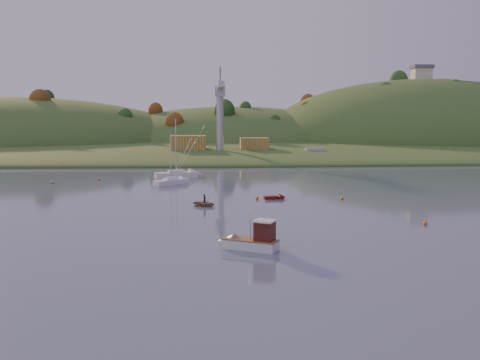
{
  "coord_description": "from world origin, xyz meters",
  "views": [
    {
      "loc": [
        -1.5,
        -45.59,
        12.71
      ],
      "look_at": [
        3.04,
        32.13,
        3.64
      ],
      "focal_mm": 40.0,
      "sensor_mm": 36.0,
      "label": 1
    }
  ],
  "objects": [
    {
      "name": "buoy_1",
      "position": [
        6.02,
        37.02,
        0.25
      ],
      "size": [
        0.5,
        0.5,
        0.5
      ],
      "primitive_type": "sphere",
      "color": "orange",
      "rests_on": "ground"
    },
    {
      "name": "dock_crane",
      "position": [
        2.0,
        118.39,
        17.17
      ],
      "size": [
        3.2,
        28.0,
        20.3
      ],
      "color": "#B7B7BC",
      "rests_on": "wharf"
    },
    {
      "name": "wharf",
      "position": [
        5.0,
        122.0,
        1.2
      ],
      "size": [
        42.0,
        16.0,
        2.4
      ],
      "primitive_type": "cube",
      "color": "slate",
      "rests_on": "ground"
    },
    {
      "name": "sailboat_far",
      "position": [
        -8.46,
        67.81,
        0.79
      ],
      "size": [
        9.37,
        5.34,
        12.45
      ],
      "rotation": [
        0.0,
        0.0,
        0.32
      ],
      "color": "silver",
      "rests_on": "ground"
    },
    {
      "name": "far_shore",
      "position": [
        0.0,
        230.0,
        0.0
      ],
      "size": [
        620.0,
        220.0,
        1.5
      ],
      "primitive_type": "cube",
      "color": "#2B481D",
      "rests_on": "ground"
    },
    {
      "name": "ground",
      "position": [
        0.0,
        0.0,
        0.0
      ],
      "size": [
        500.0,
        500.0,
        0.0
      ],
      "primitive_type": "plane",
      "color": "#3C4863",
      "rests_on": "ground"
    },
    {
      "name": "hilltop_house",
      "position": [
        95.0,
        195.0,
        33.4
      ],
      "size": [
        9.0,
        7.0,
        6.45
      ],
      "color": "beige",
      "rests_on": "hill_right"
    },
    {
      "name": "hill_center",
      "position": [
        10.0,
        210.0,
        0.0
      ],
      "size": [
        140.0,
        120.0,
        36.0
      ],
      "primitive_type": "ellipsoid",
      "color": "#2B481D",
      "rests_on": "ground"
    },
    {
      "name": "shore_slope",
      "position": [
        0.0,
        165.0,
        0.0
      ],
      "size": [
        640.0,
        150.0,
        7.0
      ],
      "primitive_type": "ellipsoid",
      "color": "#2B481D",
      "rests_on": "ground"
    },
    {
      "name": "shed_west",
      "position": [
        -8.0,
        123.0,
        4.8
      ],
      "size": [
        11.0,
        8.0,
        4.8
      ],
      "primitive_type": "cube",
      "color": "olive",
      "rests_on": "wharf"
    },
    {
      "name": "sailboat_near",
      "position": [
        -8.77,
        56.38,
        0.66
      ],
      "size": [
        6.71,
        6.28,
        9.83
      ],
      "rotation": [
        0.0,
        0.0,
        0.72
      ],
      "color": "white",
      "rests_on": "ground"
    },
    {
      "name": "shed_east",
      "position": [
        13.0,
        124.0,
        4.4
      ],
      "size": [
        9.0,
        7.0,
        4.0
      ],
      "primitive_type": "cube",
      "color": "olive",
      "rests_on": "wharf"
    },
    {
      "name": "canoe",
      "position": [
        -2.17,
        31.09,
        0.36
      ],
      "size": [
        4.25,
        3.95,
        0.72
      ],
      "primitive_type": "imported",
      "rotation": [
        0.0,
        0.0,
        1.0
      ],
      "color": "#90704F",
      "rests_on": "ground"
    },
    {
      "name": "buoy_4",
      "position": [
        19.23,
        35.78,
        0.25
      ],
      "size": [
        0.5,
        0.5,
        0.5
      ],
      "primitive_type": "sphere",
      "color": "orange",
      "rests_on": "ground"
    },
    {
      "name": "buoy_0",
      "position": [
        24.19,
        15.57,
        0.25
      ],
      "size": [
        0.5,
        0.5,
        0.5
      ],
      "primitive_type": "sphere",
      "color": "orange",
      "rests_on": "ground"
    },
    {
      "name": "hill_left",
      "position": [
        -90.0,
        200.0,
        0.0
      ],
      "size": [
        170.0,
        140.0,
        44.0
      ],
      "primitive_type": "ellipsoid",
      "color": "#2B481D",
      "rests_on": "ground"
    },
    {
      "name": "buoy_2",
      "position": [
        -31.92,
        59.25,
        0.25
      ],
      "size": [
        0.5,
        0.5,
        0.5
      ],
      "primitive_type": "sphere",
      "color": "orange",
      "rests_on": "ground"
    },
    {
      "name": "red_tender",
      "position": [
        9.27,
        37.14,
        0.25
      ],
      "size": [
        3.59,
        1.54,
        1.19
      ],
      "rotation": [
        0.0,
        0.0,
        0.1
      ],
      "color": "#550D0C",
      "rests_on": "ground"
    },
    {
      "name": "paddler",
      "position": [
        -2.17,
        31.09,
        0.74
      ],
      "size": [
        0.59,
        0.65,
        1.48
      ],
      "primitive_type": "imported",
      "rotation": [
        0.0,
        0.0,
        1.0
      ],
      "color": "black",
      "rests_on": "ground"
    },
    {
      "name": "buoy_3",
      "position": [
        -24.0,
        64.3,
        0.25
      ],
      "size": [
        0.5,
        0.5,
        0.5
      ],
      "primitive_type": "sphere",
      "color": "orange",
      "rests_on": "ground"
    },
    {
      "name": "fishing_boat",
      "position": [
        2.1,
        5.19,
        0.88
      ],
      "size": [
        6.46,
        4.62,
        4.0
      ],
      "rotation": [
        0.0,
        0.0,
        2.66
      ],
      "color": "silver",
      "rests_on": "ground"
    },
    {
      "name": "work_vessel",
      "position": [
        31.13,
        118.0,
        1.23
      ],
      "size": [
        13.93,
        6.42,
        3.46
      ],
      "rotation": [
        0.0,
        0.0,
        0.12
      ],
      "color": "slate",
      "rests_on": "ground"
    },
    {
      "name": "hillside_trees",
      "position": [
        0.0,
        185.0,
        0.0
      ],
      "size": [
        280.0,
        50.0,
        32.0
      ],
      "primitive_type": null,
      "color": "#224117",
      "rests_on": "ground"
    },
    {
      "name": "hill_right",
      "position": [
        95.0,
        195.0,
        0.0
      ],
      "size": [
        150.0,
        130.0,
        60.0
      ],
      "primitive_type": "ellipsoid",
      "color": "#2B481D",
      "rests_on": "ground"
    }
  ]
}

